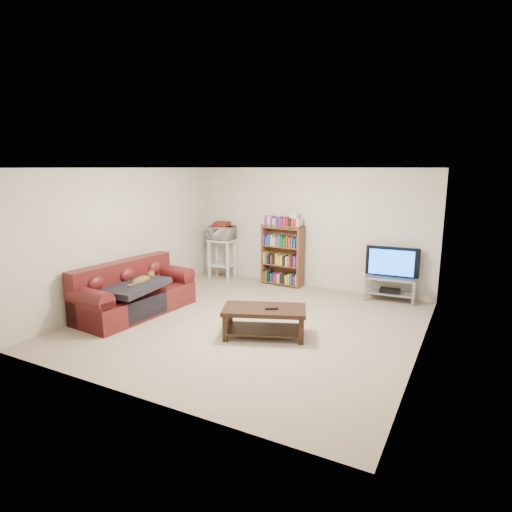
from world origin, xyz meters
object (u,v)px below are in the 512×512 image
Objects in this scene: sofa at (133,295)px; coffee_table at (264,316)px; bookshelf at (282,254)px; tv_stand at (390,285)px.

coffee_table is at bearing 7.37° from sofa.
bookshelf is at bearing 86.97° from coffee_table.
tv_stand is (3.70, 2.70, -0.01)m from sofa.
tv_stand is at bearing 2.03° from bookshelf.
bookshelf is at bearing 66.24° from sofa.
sofa reaches higher than tv_stand.
sofa is at bearing -114.80° from bookshelf.
bookshelf reaches higher than coffee_table.
bookshelf is (-2.20, 0.06, 0.35)m from tv_stand.
tv_stand is (1.28, 2.59, 0.00)m from coffee_table.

